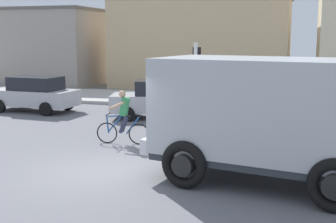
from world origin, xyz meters
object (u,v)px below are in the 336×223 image
object	(u,v)px
car_white_mid	(160,99)
pedestrian_near_kerb	(175,97)
car_red_near	(34,94)
truck_foreground	(270,113)
cyclist	(123,117)
traffic_light_pole	(196,78)

from	to	relation	value
car_white_mid	pedestrian_near_kerb	bearing A→B (deg)	52.27
car_red_near	pedestrian_near_kerb	size ratio (longest dim) A/B	2.54
truck_foreground	cyclist	bearing A→B (deg)	149.77
cyclist	traffic_light_pole	xyz separation A→B (m)	(2.07, 1.27, 1.20)
truck_foreground	pedestrian_near_kerb	distance (m)	9.39
truck_foreground	traffic_light_pole	size ratio (longest dim) A/B	1.81
traffic_light_pole	car_white_mid	bearing A→B (deg)	122.81
traffic_light_pole	pedestrian_near_kerb	distance (m)	4.73
cyclist	car_red_near	bearing A→B (deg)	141.87
truck_foreground	cyclist	xyz separation A→B (m)	(-4.72, 2.75, -0.80)
cyclist	car_white_mid	xyz separation A→B (m)	(-0.24, 4.85, -0.05)
cyclist	traffic_light_pole	world-z (taller)	traffic_light_pole
truck_foreground	traffic_light_pole	world-z (taller)	traffic_light_pole
cyclist	car_red_near	world-z (taller)	cyclist
car_white_mid	pedestrian_near_kerb	xyz separation A→B (m)	(0.48, 0.62, 0.03)
cyclist	car_white_mid	distance (m)	4.85
traffic_light_pole	car_red_near	xyz separation A→B (m)	(-8.35, 3.66, -1.25)
traffic_light_pole	car_white_mid	xyz separation A→B (m)	(-2.31, 3.58, -1.25)
car_red_near	car_white_mid	bearing A→B (deg)	-0.78
truck_foreground	cyclist	world-z (taller)	truck_foreground
truck_foreground	pedestrian_near_kerb	bearing A→B (deg)	118.61
cyclist	pedestrian_near_kerb	bearing A→B (deg)	87.52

